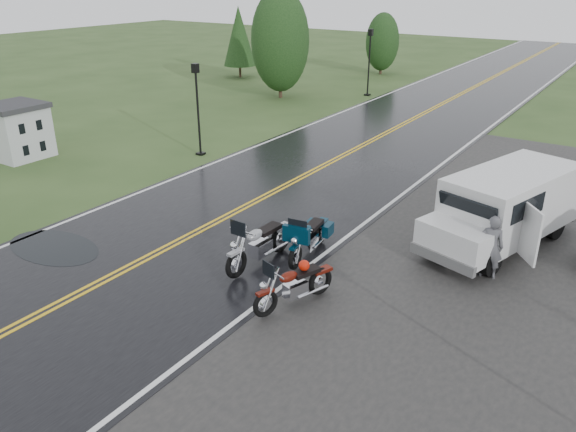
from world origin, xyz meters
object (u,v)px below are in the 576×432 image
object	(u,v)px
person_at_van	(491,248)
lamp_post_far_left	(369,63)
motorcycle_teal	(295,248)
lamp_post_near_left	(198,110)
motorcycle_silver	(236,253)
motorcycle_red	(265,293)
van_white	(438,217)
house_left	(6,75)

from	to	relation	value
person_at_van	lamp_post_far_left	distance (m)	22.68
motorcycle_teal	lamp_post_near_left	size ratio (longest dim) A/B	0.60
lamp_post_far_left	person_at_van	bearing A→B (deg)	-56.49
lamp_post_far_left	motorcycle_teal	bearing A→B (deg)	-68.49
motorcycle_silver	lamp_post_near_left	size ratio (longest dim) A/B	0.66
motorcycle_red	person_at_van	bearing A→B (deg)	70.59
motorcycle_teal	person_at_van	xyz separation A→B (m)	(4.14, 2.34, 0.16)
van_white	lamp_post_near_left	world-z (taller)	lamp_post_near_left
van_white	person_at_van	xyz separation A→B (m)	(1.54, -0.58, -0.24)
motorcycle_silver	van_white	xyz separation A→B (m)	(3.56, 4.09, 0.33)
van_white	house_left	bearing A→B (deg)	-160.03
van_white	lamp_post_near_left	distance (m)	11.78
motorcycle_red	motorcycle_silver	world-z (taller)	motorcycle_silver
motorcycle_teal	lamp_post_near_left	distance (m)	10.74
lamp_post_near_left	van_white	bearing A→B (deg)	-16.23
house_left	person_at_van	xyz separation A→B (m)	(18.75, 0.44, -2.48)
motorcycle_teal	lamp_post_near_left	xyz separation A→B (m)	(-8.69, 6.21, 1.21)
lamp_post_near_left	house_left	bearing A→B (deg)	-143.99
person_at_van	lamp_post_far_left	bearing A→B (deg)	-68.79
motorcycle_red	motorcycle_silver	bearing A→B (deg)	166.43
motorcycle_silver	lamp_post_near_left	distance (m)	10.74
house_left	motorcycle_red	size ratio (longest dim) A/B	4.00
motorcycle_silver	house_left	bearing A→B (deg)	170.05
motorcycle_red	lamp_post_near_left	distance (m)	12.58
motorcycle_red	lamp_post_far_left	size ratio (longest dim) A/B	0.54
motorcycle_silver	van_white	size ratio (longest dim) A/B	0.46
motorcycle_red	van_white	bearing A→B (deg)	87.34
motorcycle_teal	van_white	world-z (taller)	van_white
motorcycle_silver	lamp_post_far_left	distance (m)	23.62
motorcycle_silver	person_at_van	size ratio (longest dim) A/B	1.51
motorcycle_teal	motorcycle_silver	size ratio (longest dim) A/B	0.91
house_left	van_white	xyz separation A→B (m)	(17.21, 1.02, -2.24)
person_at_van	lamp_post_far_left	size ratio (longest dim) A/B	0.41
motorcycle_silver	lamp_post_near_left	world-z (taller)	lamp_post_near_left
person_at_van	motorcycle_silver	bearing A→B (deg)	22.24
motorcycle_red	motorcycle_silver	size ratio (longest dim) A/B	0.87
motorcycle_silver	motorcycle_teal	bearing A→B (deg)	53.23
house_left	motorcycle_silver	size ratio (longest dim) A/B	3.49
house_left	person_at_van	world-z (taller)	house_left
house_left	lamp_post_near_left	world-z (taller)	house_left
motorcycle_silver	lamp_post_far_left	size ratio (longest dim) A/B	0.62
motorcycle_red	motorcycle_teal	size ratio (longest dim) A/B	0.96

